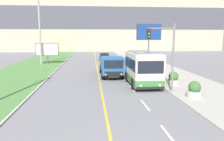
% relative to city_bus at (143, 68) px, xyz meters
% --- Properties ---
extents(apartment_block_background, '(80.00, 8.04, 18.58)m').
position_rel_city_bus_xyz_m(apartment_block_background, '(-3.96, 49.01, 7.70)').
color(apartment_block_background, '#BCAD93').
rests_on(apartment_block_background, ground_plane).
extents(city_bus, '(2.61, 5.63, 3.16)m').
position_rel_city_bus_xyz_m(city_bus, '(0.00, 0.00, 0.00)').
color(city_bus, beige).
rests_on(city_bus, ground_plane).
extents(dump_truck, '(2.42, 7.03, 2.38)m').
position_rel_city_bus_xyz_m(dump_truck, '(-2.53, 4.37, -0.38)').
color(dump_truck, black).
rests_on(dump_truck, ground_plane).
extents(car_distant, '(1.80, 4.30, 1.45)m').
position_rel_city_bus_xyz_m(car_distant, '(-2.32, 21.47, -0.91)').
color(car_distant, '#2D4784').
rests_on(car_distant, ground_plane).
extents(utility_pole_far, '(1.80, 0.28, 12.26)m').
position_rel_city_bus_xyz_m(utility_pole_far, '(-12.88, 16.41, 4.59)').
color(utility_pole_far, '#9E9E99').
rests_on(utility_pole_far, ground_plane).
extents(traffic_light_mast, '(2.28, 0.32, 5.58)m').
position_rel_city_bus_xyz_m(traffic_light_mast, '(1.13, -2.80, 1.97)').
color(traffic_light_mast, slate).
rests_on(traffic_light_mast, ground_plane).
extents(billboard_large, '(4.20, 0.24, 6.58)m').
position_rel_city_bus_xyz_m(billboard_large, '(4.90, 16.55, 3.37)').
color(billboard_large, '#59595B').
rests_on(billboard_large, ground_plane).
extents(billboard_small, '(3.69, 0.24, 3.44)m').
position_rel_city_bus_xyz_m(billboard_small, '(-12.01, 17.16, 0.72)').
color(billboard_small, '#59595B').
rests_on(billboard_small, ground_plane).
extents(planter_round_near, '(1.13, 1.13, 1.23)m').
position_rel_city_bus_xyz_m(planter_round_near, '(2.82, -4.68, -0.98)').
color(planter_round_near, '#B7B2A8').
rests_on(planter_round_near, sidewalk_right).
extents(planter_round_second, '(1.15, 1.15, 1.23)m').
position_rel_city_bus_xyz_m(planter_round_second, '(2.88, -0.34, -0.98)').
color(planter_round_second, '#B7B2A8').
rests_on(planter_round_second, sidewalk_right).
extents(planter_round_third, '(1.16, 1.16, 1.24)m').
position_rel_city_bus_xyz_m(planter_round_third, '(2.88, 4.00, -0.98)').
color(planter_round_third, '#B7B2A8').
rests_on(planter_round_third, sidewalk_right).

